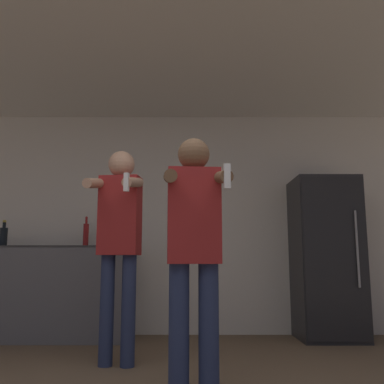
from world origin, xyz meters
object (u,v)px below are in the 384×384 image
at_px(bottle_red_label, 103,234).
at_px(person_woman_foreground, 192,242).
at_px(refrigerator, 324,257).
at_px(bottle_short_whiskey, 1,236).
at_px(person_man_side, 117,232).
at_px(bottle_brown_liquor, 84,234).

distance_m(bottle_red_label, person_woman_foreground, 2.30).
bearing_deg(refrigerator, bottle_short_whiskey, 178.56).
xyz_separation_m(bottle_short_whiskey, person_woman_foreground, (2.10, -2.07, -0.16)).
relative_size(bottle_red_label, person_man_side, 0.20).
relative_size(refrigerator, bottle_short_whiskey, 5.76).
bearing_deg(refrigerator, person_woman_foreground, -125.97).
xyz_separation_m(refrigerator, bottle_red_label, (-2.41, 0.09, 0.26)).
distance_m(bottle_brown_liquor, person_man_side, 1.38).
bearing_deg(bottle_brown_liquor, refrigerator, -1.94).
bearing_deg(refrigerator, bottle_red_label, 177.89).
bearing_deg(bottle_short_whiskey, person_woman_foreground, -44.52).
height_order(bottle_red_label, person_man_side, person_man_side).
bearing_deg(bottle_short_whiskey, bottle_brown_liquor, 0.00).
xyz_separation_m(person_woman_foreground, person_man_side, (-0.61, 0.82, 0.12)).
distance_m(refrigerator, bottle_brown_liquor, 2.64).
bearing_deg(bottle_red_label, bottle_brown_liquor, -180.00).
bearing_deg(person_woman_foreground, bottle_short_whiskey, 135.48).
bearing_deg(bottle_red_label, person_woman_foreground, -64.74).
relative_size(bottle_short_whiskey, person_man_side, 0.17).
xyz_separation_m(bottle_red_label, bottle_short_whiskey, (-1.13, -0.00, -0.02)).
xyz_separation_m(bottle_red_label, person_man_side, (0.37, -1.25, -0.06)).
height_order(bottle_short_whiskey, person_woman_foreground, person_woman_foreground).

